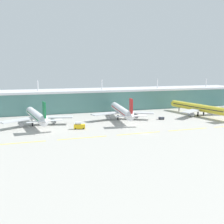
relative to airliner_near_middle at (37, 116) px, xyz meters
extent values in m
plane|color=#A8A59E|center=(59.70, -43.42, -6.44)|extent=(600.00, 600.00, 0.00)
cube|color=slate|center=(59.70, 54.15, 2.32)|extent=(280.00, 28.00, 17.52)
cube|color=silver|center=(59.70, 54.15, 11.97)|extent=(288.00, 34.00, 1.80)
cylinder|color=silver|center=(3.70, 48.55, 17.37)|extent=(0.90, 0.90, 9.00)
cylinder|color=silver|center=(59.70, 48.55, 17.37)|extent=(0.90, 0.90, 9.00)
cylinder|color=silver|center=(115.70, 48.55, 17.37)|extent=(0.90, 0.90, 9.00)
cylinder|color=silver|center=(171.70, 48.55, 17.37)|extent=(0.90, 0.90, 9.00)
cylinder|color=silver|center=(-0.23, 1.54, 0.06)|extent=(12.88, 48.70, 5.80)
cone|color=silver|center=(-4.09, 27.44, 0.06)|extent=(6.04, 4.77, 5.51)
cone|color=silver|center=(3.78, -25.35, 1.26)|extent=(5.85, 7.28, 5.72)
cube|color=#146B38|center=(3.64, -24.36, 7.71)|extent=(1.64, 6.43, 9.50)
cube|color=silver|center=(-1.73, -25.67, 1.06)|extent=(10.36, 4.64, 0.36)
cube|color=silver|center=(9.15, -24.05, 1.06)|extent=(10.36, 4.64, 0.36)
cube|color=#B7BABF|center=(-11.44, -4.61, -1.25)|extent=(24.13, 18.04, 0.70)
cylinder|color=gray|center=(-10.47, -3.01, -4.04)|extent=(3.83, 4.92, 3.20)
cube|color=#B7BABF|center=(12.29, -1.07, -1.25)|extent=(24.92, 12.22, 0.70)
cylinder|color=gray|center=(10.89, 0.18, -4.04)|extent=(3.83, 4.92, 3.20)
cylinder|color=black|center=(-2.91, 19.48, -4.64)|extent=(0.70, 0.70, 3.60)
cylinder|color=black|center=(-2.95, -1.90, -4.64)|extent=(1.10, 1.10, 3.60)
cylinder|color=black|center=(3.38, -0.96, -4.64)|extent=(1.10, 1.10, 3.60)
cube|color=#146B38|center=(-0.23, 1.54, 0.46)|extent=(12.20, 43.92, 0.60)
cylinder|color=white|center=(62.66, 4.71, 0.06)|extent=(12.89, 55.63, 5.80)
cone|color=white|center=(66.49, 34.14, 0.06)|extent=(5.98, 4.68, 5.51)
cone|color=white|center=(58.70, -25.71, 1.26)|extent=(5.74, 7.21, 5.72)
cube|color=red|center=(58.83, -24.71, 7.71)|extent=(1.52, 6.44, 9.50)
cube|color=white|center=(53.31, -24.50, 1.06)|extent=(10.33, 4.46, 0.36)
cube|color=white|center=(64.22, -25.92, 1.06)|extent=(10.33, 4.46, 0.36)
cube|color=#B7BABF|center=(50.19, 1.87, -1.25)|extent=(24.94, 12.63, 0.70)
cylinder|color=gray|center=(51.57, 3.15, -4.04)|extent=(3.75, 4.88, 3.20)
cube|color=#B7BABF|center=(73.99, -1.22, -1.25)|extent=(24.25, 17.71, 0.70)
cylinder|color=gray|center=(72.98, 0.36, -4.04)|extent=(3.75, 4.88, 3.20)
cylinder|color=black|center=(65.34, 25.29, -4.64)|extent=(0.70, 0.70, 3.60)
cylinder|color=black|center=(59.10, 2.15, -4.64)|extent=(1.10, 1.10, 3.60)
cylinder|color=black|center=(65.45, 1.32, -4.64)|extent=(1.10, 1.10, 3.60)
cube|color=red|center=(62.66, 4.71, 0.46)|extent=(12.21, 50.15, 0.60)
cylinder|color=yellow|center=(128.23, -0.43, 0.06)|extent=(16.43, 60.64, 5.80)
cone|color=yellow|center=(122.52, 31.34, 0.06)|extent=(6.13, 4.91, 5.51)
cube|color=#B7BABF|center=(117.20, -6.91, -1.25)|extent=(23.93, 18.54, 0.70)
cylinder|color=gray|center=(118.13, -5.28, -4.04)|extent=(3.95, 5.00, 3.20)
cube|color=#B7BABF|center=(140.82, -2.66, -1.25)|extent=(24.88, 11.57, 0.70)
cylinder|color=gray|center=(139.39, -1.46, -4.04)|extent=(3.95, 5.00, 3.20)
cylinder|color=black|center=(124.21, 21.92, -4.64)|extent=(0.70, 0.70, 3.60)
cylinder|color=black|center=(125.61, -3.95, -4.64)|extent=(1.10, 1.10, 3.60)
cylinder|color=black|center=(131.91, -2.82, -4.64)|extent=(1.10, 1.10, 3.60)
cube|color=black|center=(128.23, -0.43, 0.46)|extent=(15.39, 54.68, 0.60)
cube|color=yellow|center=(-11.30, -42.46, -6.42)|extent=(28.00, 0.70, 0.04)
cube|color=yellow|center=(22.70, -42.46, -6.42)|extent=(28.00, 0.70, 0.04)
cube|color=yellow|center=(56.70, -42.46, -6.42)|extent=(28.00, 0.70, 0.04)
cube|color=yellow|center=(90.70, -42.46, -6.42)|extent=(28.00, 0.70, 0.04)
cube|color=#333842|center=(90.72, -7.43, -5.29)|extent=(5.01, 4.10, 1.40)
cylinder|color=black|center=(88.86, -7.71, -5.99)|extent=(0.96, 0.71, 0.90)
cylinder|color=black|center=(89.82, -5.78, -5.99)|extent=(0.96, 0.71, 0.90)
cylinder|color=black|center=(91.62, -9.08, -5.99)|extent=(0.96, 0.71, 0.90)
cylinder|color=black|center=(92.58, -7.14, -5.99)|extent=(0.96, 0.71, 0.90)
cube|color=gold|center=(25.33, -20.25, -4.69)|extent=(7.58, 4.00, 2.60)
cylinder|color=silver|center=(24.54, -20.09, -2.49)|extent=(4.32, 2.76, 2.00)
cylinder|color=black|center=(28.03, -19.62, -5.99)|extent=(0.95, 0.52, 0.90)
cylinder|color=black|center=(27.56, -21.91, -5.99)|extent=(0.95, 0.52, 0.90)
cylinder|color=black|center=(23.10, -18.60, -5.99)|extent=(0.95, 0.52, 0.90)
cylinder|color=black|center=(22.62, -20.89, -5.99)|extent=(0.95, 0.52, 0.90)
camera|label=1|loc=(-6.29, -185.13, 32.00)|focal=42.87mm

